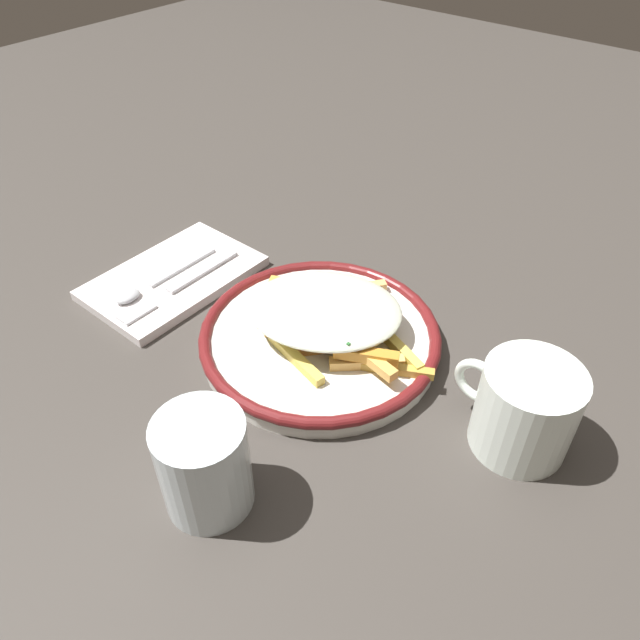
{
  "coord_description": "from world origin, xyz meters",
  "views": [
    {
      "loc": [
        -0.32,
        0.38,
        0.47
      ],
      "look_at": [
        0.0,
        0.0,
        0.04
      ],
      "focal_mm": 33.92,
      "sensor_mm": 36.0,
      "label": 1
    }
  ],
  "objects_px": {
    "fork": "(180,285)",
    "napkin": "(174,278)",
    "coffee_mug": "(524,409)",
    "fries_heap": "(325,314)",
    "plate": "(320,337)",
    "water_glass": "(204,464)",
    "spoon": "(150,284)"
  },
  "relations": [
    {
      "from": "napkin",
      "to": "fork",
      "type": "relative_size",
      "value": 1.19
    },
    {
      "from": "napkin",
      "to": "fork",
      "type": "bearing_deg",
      "value": 156.44
    },
    {
      "from": "plate",
      "to": "napkin",
      "type": "distance_m",
      "value": 0.22
    },
    {
      "from": "fork",
      "to": "spoon",
      "type": "relative_size",
      "value": 1.16
    },
    {
      "from": "napkin",
      "to": "fork",
      "type": "xyz_separation_m",
      "value": [
        -0.03,
        0.01,
        0.01
      ]
    },
    {
      "from": "fries_heap",
      "to": "coffee_mug",
      "type": "xyz_separation_m",
      "value": [
        -0.23,
        -0.01,
        0.0
      ]
    },
    {
      "from": "spoon",
      "to": "water_glass",
      "type": "relative_size",
      "value": 1.58
    },
    {
      "from": "water_glass",
      "to": "plate",
      "type": "bearing_deg",
      "value": -76.74
    },
    {
      "from": "plate",
      "to": "fries_heap",
      "type": "xyz_separation_m",
      "value": [
        -0.0,
        -0.01,
        0.03
      ]
    },
    {
      "from": "coffee_mug",
      "to": "plate",
      "type": "bearing_deg",
      "value": 4.58
    },
    {
      "from": "spoon",
      "to": "water_glass",
      "type": "distance_m",
      "value": 0.31
    },
    {
      "from": "coffee_mug",
      "to": "fries_heap",
      "type": "bearing_deg",
      "value": 2.57
    },
    {
      "from": "spoon",
      "to": "coffee_mug",
      "type": "xyz_separation_m",
      "value": [
        -0.45,
        -0.08,
        0.03
      ]
    },
    {
      "from": "fries_heap",
      "to": "plate",
      "type": "bearing_deg",
      "value": 83.51
    },
    {
      "from": "plate",
      "to": "napkin",
      "type": "relative_size",
      "value": 1.27
    },
    {
      "from": "fries_heap",
      "to": "spoon",
      "type": "relative_size",
      "value": 1.6
    },
    {
      "from": "fries_heap",
      "to": "spoon",
      "type": "xyz_separation_m",
      "value": [
        0.22,
        0.07,
        -0.03
      ]
    },
    {
      "from": "fork",
      "to": "water_glass",
      "type": "height_order",
      "value": "water_glass"
    },
    {
      "from": "fork",
      "to": "water_glass",
      "type": "distance_m",
      "value": 0.3
    },
    {
      "from": "coffee_mug",
      "to": "napkin",
      "type": "bearing_deg",
      "value": 5.65
    },
    {
      "from": "fries_heap",
      "to": "napkin",
      "type": "distance_m",
      "value": 0.23
    },
    {
      "from": "napkin",
      "to": "coffee_mug",
      "type": "bearing_deg",
      "value": -174.35
    },
    {
      "from": "spoon",
      "to": "water_glass",
      "type": "bearing_deg",
      "value": 151.07
    },
    {
      "from": "plate",
      "to": "coffee_mug",
      "type": "distance_m",
      "value": 0.23
    },
    {
      "from": "napkin",
      "to": "plate",
      "type": "bearing_deg",
      "value": -173.26
    },
    {
      "from": "spoon",
      "to": "coffee_mug",
      "type": "distance_m",
      "value": 0.46
    },
    {
      "from": "water_glass",
      "to": "coffee_mug",
      "type": "relative_size",
      "value": 0.8
    },
    {
      "from": "plate",
      "to": "spoon",
      "type": "relative_size",
      "value": 1.76
    },
    {
      "from": "plate",
      "to": "spoon",
      "type": "distance_m",
      "value": 0.23
    },
    {
      "from": "fork",
      "to": "coffee_mug",
      "type": "height_order",
      "value": "coffee_mug"
    },
    {
      "from": "water_glass",
      "to": "fork",
      "type": "bearing_deg",
      "value": -35.41
    },
    {
      "from": "fork",
      "to": "napkin",
      "type": "bearing_deg",
      "value": -23.56
    }
  ]
}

